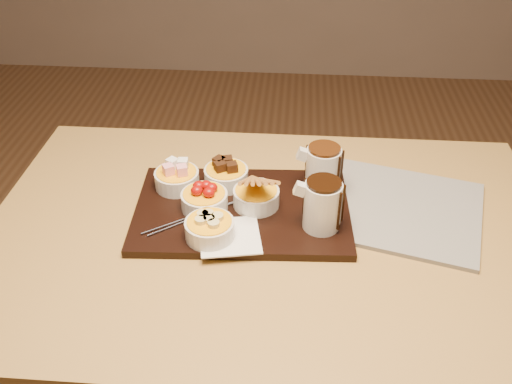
# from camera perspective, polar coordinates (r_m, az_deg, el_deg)

# --- Properties ---
(dining_table) EXTENTS (1.20, 0.80, 0.75)m
(dining_table) POSITION_cam_1_polar(r_m,az_deg,el_deg) (1.26, 1.24, -7.19)
(dining_table) COLOR #A47D3C
(dining_table) RESTS_ON ground
(serving_board) EXTENTS (0.47, 0.32, 0.02)m
(serving_board) POSITION_cam_1_polar(r_m,az_deg,el_deg) (1.23, -1.39, -1.86)
(serving_board) COLOR black
(serving_board) RESTS_ON dining_table
(napkin) EXTENTS (0.14, 0.14, 0.00)m
(napkin) POSITION_cam_1_polar(r_m,az_deg,el_deg) (1.15, -2.62, -4.46)
(napkin) COLOR white
(napkin) RESTS_ON serving_board
(bowl_marshmallows) EXTENTS (0.10, 0.10, 0.04)m
(bowl_marshmallows) POSITION_cam_1_polar(r_m,az_deg,el_deg) (1.29, -7.90, 1.26)
(bowl_marshmallows) COLOR beige
(bowl_marshmallows) RESTS_ON serving_board
(bowl_cake) EXTENTS (0.10, 0.10, 0.04)m
(bowl_cake) POSITION_cam_1_polar(r_m,az_deg,el_deg) (1.29, -2.99, 1.58)
(bowl_cake) COLOR beige
(bowl_cake) RESTS_ON serving_board
(bowl_strawberries) EXTENTS (0.10, 0.10, 0.04)m
(bowl_strawberries) POSITION_cam_1_polar(r_m,az_deg,el_deg) (1.22, -5.17, -0.90)
(bowl_strawberries) COLOR beige
(bowl_strawberries) RESTS_ON serving_board
(bowl_biscotti) EXTENTS (0.10, 0.10, 0.04)m
(bowl_biscotti) POSITION_cam_1_polar(r_m,az_deg,el_deg) (1.22, 0.02, -0.56)
(bowl_biscotti) COLOR beige
(bowl_biscotti) RESTS_ON serving_board
(bowl_bananas) EXTENTS (0.10, 0.10, 0.04)m
(bowl_bananas) POSITION_cam_1_polar(r_m,az_deg,el_deg) (1.14, -4.65, -3.74)
(bowl_bananas) COLOR beige
(bowl_bananas) RESTS_ON serving_board
(pitcher_dark_chocolate) EXTENTS (0.08, 0.08, 0.10)m
(pitcher_dark_chocolate) POSITION_cam_1_polar(r_m,az_deg,el_deg) (1.15, 6.64, -1.37)
(pitcher_dark_chocolate) COLOR silver
(pitcher_dark_chocolate) RESTS_ON serving_board
(pitcher_milk_chocolate) EXTENTS (0.08, 0.08, 0.10)m
(pitcher_milk_chocolate) POSITION_cam_1_polar(r_m,az_deg,el_deg) (1.26, 6.69, 2.17)
(pitcher_milk_chocolate) COLOR silver
(pitcher_milk_chocolate) RESTS_ON serving_board
(fondue_skewers) EXTENTS (0.17, 0.23, 0.01)m
(fondue_skewers) POSITION_cam_1_polar(r_m,az_deg,el_deg) (1.21, -5.72, -2.18)
(fondue_skewers) COLOR silver
(fondue_skewers) RESTS_ON serving_board
(newspaper) EXTENTS (0.45, 0.39, 0.01)m
(newspaper) POSITION_cam_1_polar(r_m,az_deg,el_deg) (1.29, 13.30, -1.46)
(newspaper) COLOR beige
(newspaper) RESTS_ON dining_table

